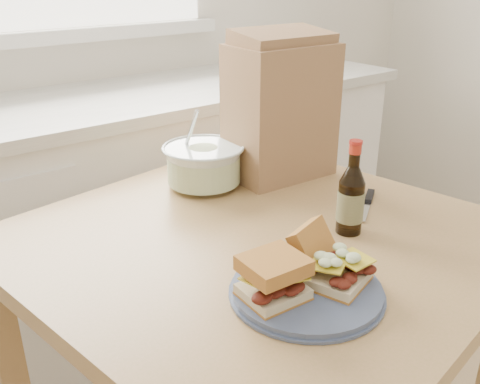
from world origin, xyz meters
TOP-DOWN VIEW (x-y plane):
  - cabinet_run at (-0.00, 1.70)m, footprint 2.50×0.64m
  - dining_table at (-0.06, 0.75)m, footprint 1.12×1.12m
  - plate at (-0.14, 0.52)m, footprint 0.27×0.27m
  - sandwich_left at (-0.21, 0.53)m, footprint 0.11×0.10m
  - sandwich_right at (-0.09, 0.52)m, footprint 0.13×0.18m
  - coleslaw_bowl at (0.00, 1.06)m, footprint 0.22×0.22m
  - beer_bottle at (0.11, 0.64)m, footprint 0.06×0.06m
  - knife at (0.27, 0.72)m, footprint 0.16×0.11m
  - paper_bag at (0.22, 1.00)m, footprint 0.29×0.20m

SIDE VIEW (x-z plane):
  - cabinet_run at x=0.00m, z-range 0.00..0.94m
  - dining_table at x=-0.06m, z-range 0.29..1.10m
  - knife at x=0.27m, z-range 0.82..0.83m
  - plate at x=-0.14m, z-range 0.82..0.83m
  - sandwich_right at x=-0.09m, z-range 0.82..0.91m
  - coleslaw_bowl at x=0.00m, z-range 0.76..0.98m
  - sandwich_left at x=-0.21m, z-range 0.83..0.91m
  - beer_bottle at x=0.11m, z-range 0.79..1.00m
  - paper_bag at x=0.22m, z-range 0.82..1.18m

